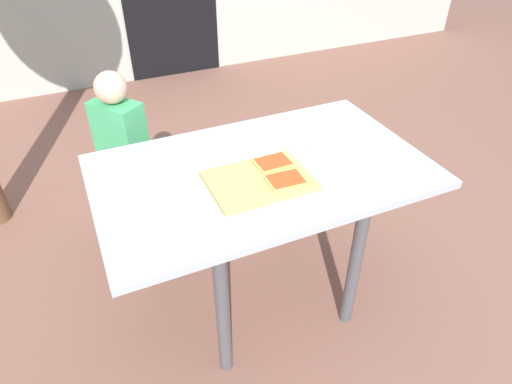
# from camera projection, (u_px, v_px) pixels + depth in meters

# --- Properties ---
(ground_plane) EXTENTS (16.00, 16.00, 0.00)m
(ground_plane) POSITION_uv_depth(u_px,v_px,m) (261.00, 293.00, 2.28)
(ground_plane) COLOR brown
(dining_table) EXTENTS (1.35, 0.82, 0.76)m
(dining_table) POSITION_uv_depth(u_px,v_px,m) (262.00, 187.00, 1.88)
(dining_table) COLOR #A8B4BD
(dining_table) RESTS_ON ground
(cutting_board) EXTENTS (0.39, 0.29, 0.02)m
(cutting_board) POSITION_uv_depth(u_px,v_px,m) (259.00, 181.00, 1.73)
(cutting_board) COLOR tan
(cutting_board) RESTS_ON dining_table
(pizza_slice_far_right) EXTENTS (0.15, 0.11, 0.02)m
(pizza_slice_far_right) POSITION_uv_depth(u_px,v_px,m) (273.00, 163.00, 1.80)
(pizza_slice_far_right) COLOR #DEB35F
(pizza_slice_far_right) RESTS_ON cutting_board
(pizza_slice_near_right) EXTENTS (0.15, 0.11, 0.02)m
(pizza_slice_near_right) POSITION_uv_depth(u_px,v_px,m) (286.00, 180.00, 1.70)
(pizza_slice_near_right) COLOR #DEB35F
(pizza_slice_near_right) RESTS_ON cutting_board
(plate_white_right) EXTENTS (0.18, 0.18, 0.01)m
(plate_white_right) POSITION_uv_depth(u_px,v_px,m) (327.00, 149.00, 1.93)
(plate_white_right) COLOR white
(plate_white_right) RESTS_ON dining_table
(plate_white_left) EXTENTS (0.18, 0.18, 0.01)m
(plate_white_left) POSITION_uv_depth(u_px,v_px,m) (191.00, 157.00, 1.88)
(plate_white_left) COLOR white
(plate_white_left) RESTS_ON dining_table
(child_left) EXTENTS (0.25, 0.28, 1.02)m
(child_left) POSITION_uv_depth(u_px,v_px,m) (125.00, 156.00, 2.25)
(child_left) COLOR #454351
(child_left) RESTS_ON ground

